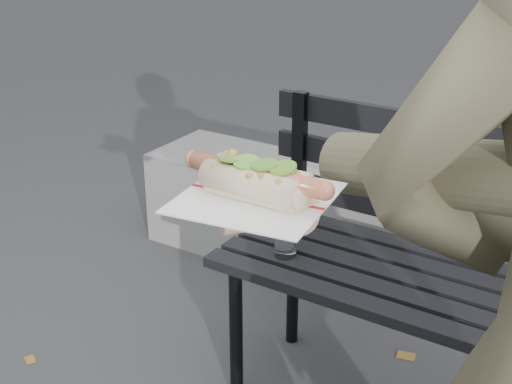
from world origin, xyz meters
TOP-DOWN VIEW (x-y plane):
  - park_bench at (0.10, 0.94)m, footprint 1.50×0.44m
  - concrete_block at (-0.87, 1.56)m, footprint 1.20×0.40m
  - held_hotdog at (0.20, 0.03)m, footprint 0.64×0.32m

SIDE VIEW (x-z plane):
  - concrete_block at x=-0.87m, z-range 0.00..0.40m
  - park_bench at x=0.10m, z-range 0.08..0.96m
  - held_hotdog at x=0.20m, z-range 1.02..1.22m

